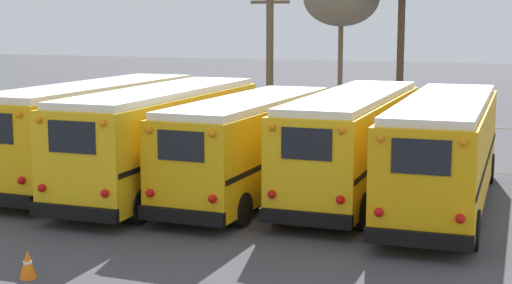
{
  "coord_description": "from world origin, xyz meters",
  "views": [
    {
      "loc": [
        8.68,
        -22.19,
        5.4
      ],
      "look_at": [
        0.0,
        0.14,
        1.65
      ],
      "focal_mm": 55.0,
      "sensor_mm": 36.0,
      "label": 1
    }
  ],
  "objects_px": {
    "school_bus_0": "(96,129)",
    "school_bus_1": "(163,136)",
    "utility_pole": "(270,60)",
    "traffic_cone": "(28,264)",
    "school_bus_2": "(250,144)",
    "school_bus_3": "(353,140)",
    "school_bus_4": "(444,149)"
  },
  "relations": [
    {
      "from": "traffic_cone",
      "to": "school_bus_1",
      "type": "bearing_deg",
      "value": 98.54
    },
    {
      "from": "school_bus_3",
      "to": "utility_pole",
      "type": "bearing_deg",
      "value": 123.09
    },
    {
      "from": "school_bus_4",
      "to": "utility_pole",
      "type": "distance_m",
      "value": 14.02
    },
    {
      "from": "utility_pole",
      "to": "traffic_cone",
      "type": "bearing_deg",
      "value": -84.47
    },
    {
      "from": "school_bus_3",
      "to": "traffic_cone",
      "type": "height_order",
      "value": "school_bus_3"
    },
    {
      "from": "school_bus_2",
      "to": "school_bus_3",
      "type": "distance_m",
      "value": 3.19
    },
    {
      "from": "school_bus_0",
      "to": "traffic_cone",
      "type": "relative_size",
      "value": 16.65
    },
    {
      "from": "school_bus_0",
      "to": "school_bus_4",
      "type": "xyz_separation_m",
      "value": [
        11.38,
        0.44,
        -0.05
      ]
    },
    {
      "from": "school_bus_1",
      "to": "utility_pole",
      "type": "relative_size",
      "value": 1.48
    },
    {
      "from": "school_bus_3",
      "to": "utility_pole",
      "type": "distance_m",
      "value": 11.77
    },
    {
      "from": "school_bus_1",
      "to": "school_bus_3",
      "type": "bearing_deg",
      "value": 16.81
    },
    {
      "from": "school_bus_2",
      "to": "traffic_cone",
      "type": "xyz_separation_m",
      "value": [
        -1.56,
        -8.8,
        -1.35
      ]
    },
    {
      "from": "school_bus_1",
      "to": "school_bus_2",
      "type": "bearing_deg",
      "value": 5.65
    },
    {
      "from": "school_bus_2",
      "to": "utility_pole",
      "type": "height_order",
      "value": "utility_pole"
    },
    {
      "from": "traffic_cone",
      "to": "school_bus_0",
      "type": "bearing_deg",
      "value": 114.34
    },
    {
      "from": "school_bus_1",
      "to": "school_bus_4",
      "type": "height_order",
      "value": "school_bus_1"
    },
    {
      "from": "school_bus_3",
      "to": "school_bus_4",
      "type": "relative_size",
      "value": 0.97
    },
    {
      "from": "school_bus_2",
      "to": "traffic_cone",
      "type": "bearing_deg",
      "value": -100.08
    },
    {
      "from": "school_bus_0",
      "to": "school_bus_1",
      "type": "xyz_separation_m",
      "value": [
        2.84,
        -0.6,
        -0.0
      ]
    },
    {
      "from": "school_bus_1",
      "to": "school_bus_4",
      "type": "bearing_deg",
      "value": 6.92
    },
    {
      "from": "school_bus_0",
      "to": "school_bus_2",
      "type": "bearing_deg",
      "value": -3.19
    },
    {
      "from": "school_bus_2",
      "to": "traffic_cone",
      "type": "height_order",
      "value": "school_bus_2"
    },
    {
      "from": "school_bus_2",
      "to": "school_bus_4",
      "type": "bearing_deg",
      "value": 7.55
    },
    {
      "from": "school_bus_0",
      "to": "school_bus_2",
      "type": "distance_m",
      "value": 5.7
    },
    {
      "from": "school_bus_3",
      "to": "utility_pole",
      "type": "height_order",
      "value": "utility_pole"
    },
    {
      "from": "school_bus_4",
      "to": "utility_pole",
      "type": "bearing_deg",
      "value": 131.41
    },
    {
      "from": "school_bus_0",
      "to": "school_bus_1",
      "type": "bearing_deg",
      "value": -11.87
    },
    {
      "from": "school_bus_0",
      "to": "school_bus_1",
      "type": "height_order",
      "value": "school_bus_0"
    },
    {
      "from": "traffic_cone",
      "to": "school_bus_2",
      "type": "bearing_deg",
      "value": 79.92
    },
    {
      "from": "utility_pole",
      "to": "school_bus_3",
      "type": "bearing_deg",
      "value": -56.91
    },
    {
      "from": "school_bus_3",
      "to": "school_bus_4",
      "type": "distance_m",
      "value": 2.92
    },
    {
      "from": "school_bus_0",
      "to": "school_bus_1",
      "type": "distance_m",
      "value": 2.91
    }
  ]
}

